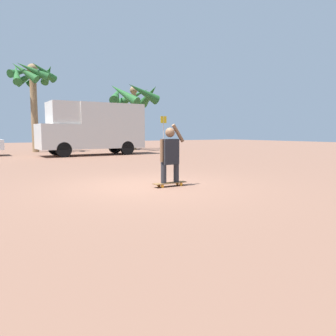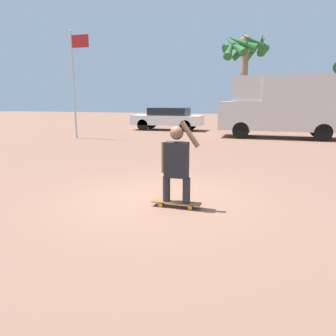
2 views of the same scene
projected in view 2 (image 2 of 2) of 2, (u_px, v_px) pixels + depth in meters
ground_plane at (161, 199)px, 6.54m from camera, size 80.00×80.00×0.00m
skateboard at (176, 203)px, 6.07m from camera, size 0.92×0.22×0.10m
person_skateboarder at (176, 161)px, 5.90m from camera, size 0.71×0.24×1.50m
camper_van at (285, 105)px, 16.61m from camera, size 6.18×2.15×3.11m
parked_car_white at (168, 118)px, 21.14m from camera, size 4.51×1.78×1.44m
palm_tree_center_background at (245, 52)px, 21.41m from camera, size 3.21×3.30×6.15m
flagpole at (75, 76)px, 16.23m from camera, size 1.01×0.12×5.27m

